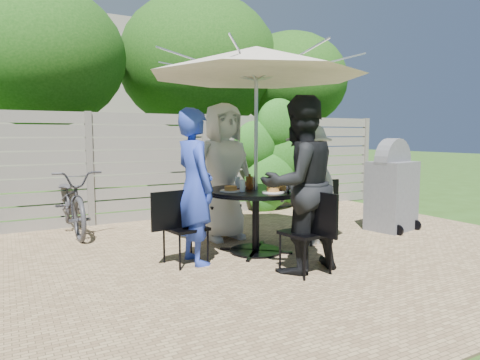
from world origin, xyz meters
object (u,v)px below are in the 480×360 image
person_right (308,185)px  plate_back (241,185)px  chair_left (185,243)px  person_front (299,185)px  person_back (223,172)px  umbrella (256,62)px  person_left (195,187)px  chair_back (219,217)px  glass_back (238,182)px  glass_left (242,186)px  chair_front (306,249)px  bbq_grill (392,189)px  bicycle (72,202)px  syrup_jug (250,183)px  plate_front (273,191)px  coffee_cup (253,182)px  chair_right (315,224)px  patio_table (256,209)px  plate_extra (282,189)px  plate_right (279,186)px  plate_left (231,189)px  glass_front (275,185)px

person_right → plate_back: bearing=-113.4°
chair_left → person_front: 1.44m
person_back → person_right: person_back is taller
umbrella → person_left: (-0.83, -0.04, -1.46)m
chair_back → glass_back: (-0.07, -0.71, 0.58)m
person_back → chair_back: bearing=89.9°
glass_back → glass_left: 0.40m
person_left → chair_front: bearing=-139.3°
chair_front → bbq_grill: bbq_grill is taller
person_back → bicycle: 2.34m
person_back → person_left: size_ratio=1.08×
syrup_jug → person_right: bearing=-0.7°
person_left → syrup_jug: (0.77, 0.08, -0.00)m
glass_back → glass_left: (-0.14, -0.37, 0.00)m
plate_front → syrup_jug: size_ratio=1.62×
chair_back → person_left: (-0.79, -1.00, 0.59)m
person_front → person_left: bearing=-45.0°
bbq_grill → chair_left: bearing=170.3°
coffee_cup → person_back: bearing=101.8°
person_front → plate_back: person_front is taller
chair_back → coffee_cup: bearing=8.4°
person_right → coffee_cup: size_ratio=13.54×
bbq_grill → bicycle: bearing=141.9°
bbq_grill → plate_front: bearing=178.3°
umbrella → coffee_cup: umbrella is taller
bbq_grill → glass_left: bearing=172.3°
coffee_cup → chair_right: bearing=-11.8°
patio_table → chair_back: chair_back is taller
plate_extra → glass_back: glass_back is taller
umbrella → bbq_grill: size_ratio=1.91×
plate_front → plate_right: bearing=47.5°
patio_table → glass_back: (-0.12, 0.25, 0.31)m
chair_front → bicycle: (-1.89, 3.19, 0.22)m
chair_back → person_left: person_left is taller
umbrella → chair_right: (0.96, 0.04, -2.08)m
chair_right → glass_left: 1.37m
person_front → bbq_grill: size_ratio=1.33×
person_front → plate_left: person_front is taller
chair_right → person_right: bearing=2.7°
umbrella → person_right: bearing=2.5°
person_back → person_front: (0.07, -1.66, -0.01)m
chair_front → chair_right: size_ratio=1.05×
person_left → chair_left: bearing=90.7°
chair_back → syrup_jug: chair_back is taller
chair_left → bicycle: size_ratio=0.47×
glass_back → person_back: bearing=82.1°
umbrella → person_left: 1.68m
plate_back → umbrella: bearing=-87.5°
plate_back → glass_front: size_ratio=1.86×
person_left → plate_front: 0.91m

